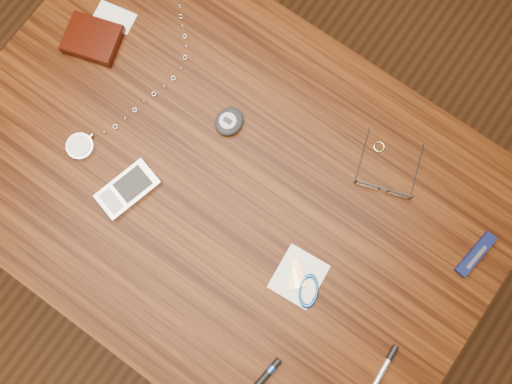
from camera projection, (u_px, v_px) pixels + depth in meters
ground at (239, 227)px, 1.64m from camera, size 3.80×3.80×0.00m
desk at (228, 194)px, 1.00m from camera, size 1.00×0.70×0.75m
wallet_and_card at (93, 39)px, 0.94m from camera, size 0.12×0.15×0.02m
eyeglasses at (384, 186)px, 0.89m from camera, size 0.13×0.14×0.02m
gold_ring at (379, 147)px, 0.91m from camera, size 0.03×0.03×0.00m
pocket_watch at (86, 141)px, 0.91m from camera, size 0.10×0.38×0.02m
pda_phone at (128, 189)px, 0.89m from camera, size 0.08×0.12×0.02m
pedometer at (229, 121)px, 0.91m from camera, size 0.05×0.06×0.02m
notepad_keys at (304, 284)px, 0.87m from camera, size 0.10×0.09×0.01m
pocket_knife at (476, 254)px, 0.88m from camera, size 0.03×0.09×0.01m
silver_pen at (381, 373)px, 0.84m from camera, size 0.02×0.12×0.01m
black_blue_pen at (263, 379)px, 0.84m from camera, size 0.02×0.09×0.01m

